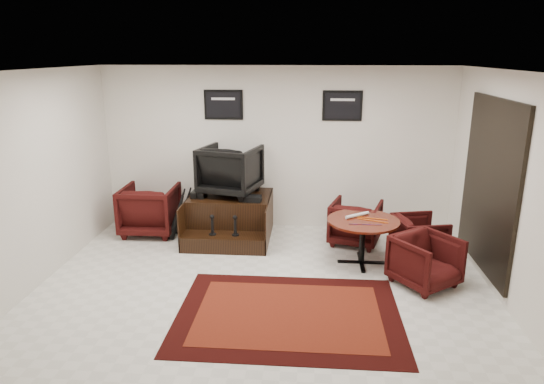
{
  "coord_description": "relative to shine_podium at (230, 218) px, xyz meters",
  "views": [
    {
      "loc": [
        0.57,
        -5.72,
        3.0
      ],
      "look_at": [
        0.05,
        0.9,
        1.09
      ],
      "focal_mm": 32.0,
      "sensor_mm": 36.0,
      "label": 1
    }
  ],
  "objects": [
    {
      "name": "umbrella_hooked",
      "position": [
        -0.79,
        0.03,
        0.11
      ],
      "size": [
        0.32,
        0.12,
        0.86
      ],
      "primitive_type": null,
      "color": "black",
      "rests_on": "ground"
    },
    {
      "name": "room_shell",
      "position": [
        1.14,
        -1.79,
        1.46
      ],
      "size": [
        6.02,
        5.02,
        2.81
      ],
      "color": "silver",
      "rests_on": "ground"
    },
    {
      "name": "armchair_side",
      "position": [
        -1.39,
        0.06,
        0.14
      ],
      "size": [
        0.9,
        0.85,
        0.92
      ],
      "primitive_type": "imported",
      "rotation": [
        0.0,
        0.0,
        3.15
      ],
      "color": "black",
      "rests_on": "ground"
    },
    {
      "name": "shine_chair",
      "position": [
        0.0,
        0.14,
        0.84
      ],
      "size": [
        1.07,
        1.03,
        0.92
      ],
      "primitive_type": "imported",
      "rotation": [
        0.0,
        0.0,
        2.88
      ],
      "color": "black",
      "rests_on": "shine_podium"
    },
    {
      "name": "paper_roll",
      "position": [
        2.03,
        -0.81,
        0.38
      ],
      "size": [
        0.37,
        0.29,
        0.05
      ],
      "primitive_type": "cylinder",
      "rotation": [
        0.0,
        1.57,
        0.63
      ],
      "color": "silver",
      "rests_on": "meeting_table"
    },
    {
      "name": "area_rug",
      "position": [
        1.1,
        -2.5,
        -0.32
      ],
      "size": [
        2.65,
        1.99,
        0.01
      ],
      "color": "black",
      "rests_on": "ground"
    },
    {
      "name": "table_chair_back",
      "position": [
        2.08,
        -0.14,
        0.07
      ],
      "size": [
        0.93,
        0.89,
        0.78
      ],
      "primitive_type": "imported",
      "rotation": [
        0.0,
        0.0,
        2.85
      ],
      "color": "black",
      "rests_on": "ground"
    },
    {
      "name": "shoes_pair",
      "position": [
        -0.5,
        -0.07,
        0.43
      ],
      "size": [
        0.24,
        0.29,
        0.1
      ],
      "color": "black",
      "rests_on": "shine_podium"
    },
    {
      "name": "meeting_table",
      "position": [
        2.11,
        -0.94,
        0.27
      ],
      "size": [
        1.04,
        1.04,
        0.68
      ],
      "color": "#411609",
      "rests_on": "ground"
    },
    {
      "name": "table_clutter",
      "position": [
        2.2,
        -0.99,
        0.36
      ],
      "size": [
        0.57,
        0.33,
        0.01
      ],
      "color": "#DF5A0C",
      "rests_on": "meeting_table"
    },
    {
      "name": "umbrella_black",
      "position": [
        -0.83,
        -0.23,
        0.14
      ],
      "size": [
        0.34,
        0.13,
        0.92
      ],
      "primitive_type": null,
      "color": "black",
      "rests_on": "ground"
    },
    {
      "name": "shine_podium",
      "position": [
        0.0,
        0.0,
        0.0
      ],
      "size": [
        1.36,
        1.4,
        0.7
      ],
      "color": "black",
      "rests_on": "ground"
    },
    {
      "name": "table_chair_window",
      "position": [
        2.99,
        -0.63,
        0.03
      ],
      "size": [
        0.78,
        0.81,
        0.7
      ],
      "primitive_type": "imported",
      "rotation": [
        0.0,
        0.0,
        1.79
      ],
      "color": "black",
      "rests_on": "ground"
    },
    {
      "name": "polish_kit",
      "position": [
        0.42,
        -0.25,
        0.42
      ],
      "size": [
        0.28,
        0.21,
        0.09
      ],
      "primitive_type": "cube",
      "rotation": [
        0.0,
        0.0,
        -0.08
      ],
      "color": "black",
      "rests_on": "shine_podium"
    },
    {
      "name": "table_chair_corner",
      "position": [
        2.87,
        -1.58,
        0.05
      ],
      "size": [
        1.0,
        0.99,
        0.76
      ],
      "primitive_type": "imported",
      "rotation": [
        0.0,
        0.0,
        0.64
      ],
      "color": "black",
      "rests_on": "ground"
    },
    {
      "name": "ground",
      "position": [
        0.74,
        -1.91,
        -0.32
      ],
      "size": [
        6.0,
        6.0,
        0.0
      ],
      "primitive_type": "plane",
      "color": "white",
      "rests_on": "ground"
    }
  ]
}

